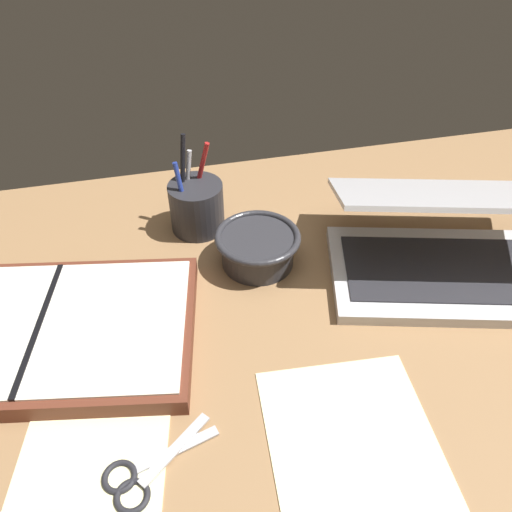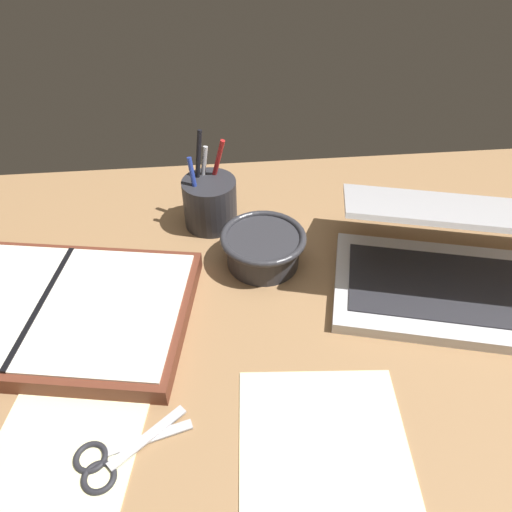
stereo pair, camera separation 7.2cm
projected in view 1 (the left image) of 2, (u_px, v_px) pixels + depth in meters
desk_top at (296, 351)px, 68.68cm from camera, size 140.00×100.00×2.00cm
laptop at (444, 246)px, 77.01cm from camera, size 39.89×34.47×15.57cm
bowl at (258, 247)px, 79.10cm from camera, size 13.57×13.57×5.76cm
pen_cup at (196, 206)px, 85.31cm from camera, size 9.25×9.25×16.77cm
planner at (42, 331)px, 68.15cm from camera, size 45.15×32.86×3.20cm
scissors at (139, 476)px, 54.20cm from camera, size 13.39×9.79×0.80cm
paper_sheet_front at (361, 468)px, 55.15cm from camera, size 21.61×29.77×0.16cm
paper_sheet_beside_planner at (96, 440)px, 57.70cm from camera, size 20.90×27.67×0.16cm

